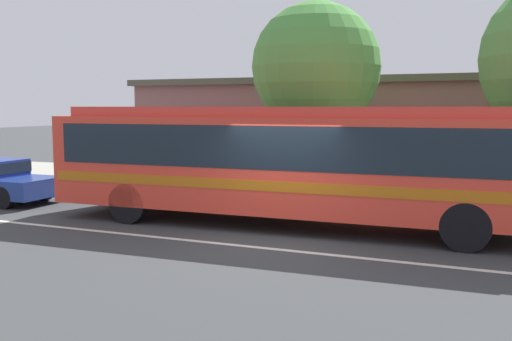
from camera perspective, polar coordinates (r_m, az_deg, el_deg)
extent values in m
plane|color=#393B3D|center=(12.59, 2.35, -6.90)|extent=(120.00, 120.00, 0.00)
cube|color=#9D9B8C|center=(19.01, 9.59, -2.29)|extent=(60.00, 8.00, 0.12)
cube|color=silver|center=(11.86, 0.98, -7.70)|extent=(56.00, 0.16, 0.01)
cube|color=red|center=(13.82, 3.29, 0.73)|extent=(11.97, 2.86, 2.22)
cube|color=red|center=(13.75, 3.32, 5.84)|extent=(11.01, 2.53, 0.24)
cube|color=#19232D|center=(13.78, 3.30, 2.57)|extent=(11.26, 2.86, 0.98)
cube|color=#C36413|center=(13.86, 3.28, -0.91)|extent=(11.74, 2.88, 0.24)
cylinder|color=black|center=(14.40, 20.22, -3.57)|extent=(1.01, 0.31, 1.00)
cylinder|color=black|center=(12.22, 20.04, -5.28)|extent=(1.01, 0.31, 1.00)
cylinder|color=black|center=(16.48, -8.24, -2.04)|extent=(1.01, 0.31, 1.00)
cylinder|color=black|center=(14.61, -12.51, -3.19)|extent=(1.01, 0.31, 1.00)
cylinder|color=black|center=(18.88, -20.28, -1.85)|extent=(0.64, 0.23, 0.64)
cylinder|color=black|center=(17.78, -23.65, -2.48)|extent=(0.64, 0.23, 0.64)
cylinder|color=#27283A|center=(17.43, -8.14, -1.49)|extent=(0.14, 0.14, 0.82)
cylinder|color=#27283A|center=(17.45, -7.62, -1.47)|extent=(0.14, 0.14, 0.82)
cylinder|color=#4F5546|center=(17.36, -7.91, 0.81)|extent=(0.48, 0.48, 0.58)
sphere|color=tan|center=(17.33, -7.93, 2.13)|extent=(0.22, 0.22, 0.22)
cylinder|color=#2F2E37|center=(15.28, 21.75, -2.99)|extent=(0.14, 0.14, 0.81)
cylinder|color=#2F2E37|center=(15.31, 21.17, -2.94)|extent=(0.14, 0.14, 0.81)
cylinder|color=#346CB4|center=(15.20, 21.57, -0.33)|extent=(0.40, 0.40, 0.61)
sphere|color=#E39E6B|center=(15.16, 21.63, 1.25)|extent=(0.23, 0.23, 0.23)
cylinder|color=#3E393D|center=(18.05, -3.02, -1.06)|extent=(0.14, 0.14, 0.88)
cylinder|color=#3E393D|center=(17.95, -2.62, -1.09)|extent=(0.14, 0.14, 0.88)
cylinder|color=blue|center=(17.92, -2.83, 1.30)|extent=(0.40, 0.40, 0.61)
sphere|color=#E5B088|center=(17.89, -2.84, 2.64)|extent=(0.23, 0.23, 0.23)
cylinder|color=gray|center=(15.15, 17.23, 0.01)|extent=(0.08, 0.08, 2.33)
cube|color=yellow|center=(15.08, 17.35, 3.67)|extent=(0.13, 0.44, 0.56)
cylinder|color=brown|center=(17.22, 5.85, 1.43)|extent=(0.39, 0.39, 2.60)
sphere|color=#4C9340|center=(17.20, 5.95, 10.16)|extent=(3.78, 3.78, 3.78)
cube|color=#825551|center=(24.34, 10.82, 3.80)|extent=(17.01, 8.36, 3.71)
cube|color=#19232D|center=(20.25, 8.34, 3.88)|extent=(15.65, 0.04, 1.33)
cube|color=#4F4A3B|center=(24.34, 10.92, 8.45)|extent=(17.41, 8.76, 0.24)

